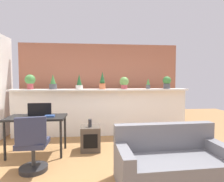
{
  "coord_description": "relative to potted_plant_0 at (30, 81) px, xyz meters",
  "views": [
    {
      "loc": [
        -0.19,
        -2.86,
        1.46
      ],
      "look_at": [
        0.19,
        1.02,
        1.23
      ],
      "focal_mm": 29.76,
      "sensor_mm": 36.0,
      "label": 1
    }
  ],
  "objects": [
    {
      "name": "book_on_desk",
      "position": [
        0.75,
        -1.22,
        -0.68
      ],
      "size": [
        0.18,
        0.1,
        0.04
      ],
      "primitive_type": "cube",
      "color": "#2D4C8C",
      "rests_on": "desk"
    },
    {
      "name": "ground_plane",
      "position": [
        1.79,
        -2.0,
        -1.45
      ],
      "size": [
        12.0,
        12.0,
        0.0
      ],
      "primitive_type": "plane",
      "color": "#9E7042"
    },
    {
      "name": "divider_wall",
      "position": [
        1.79,
        0.0,
        -0.85
      ],
      "size": [
        4.55,
        0.16,
        1.19
      ],
      "primitive_type": "cube",
      "color": "white",
      "rests_on": "ground"
    },
    {
      "name": "side_cube_shelf",
      "position": [
        1.53,
        -1.04,
        -1.2
      ],
      "size": [
        0.4,
        0.41,
        0.5
      ],
      "color": "#4C4238",
      "rests_on": "ground"
    },
    {
      "name": "brick_wall_behind",
      "position": [
        1.79,
        0.6,
        -0.2
      ],
      "size": [
        4.55,
        0.1,
        2.5
      ],
      "primitive_type": "cube",
      "color": "#AD664C",
      "rests_on": "ground"
    },
    {
      "name": "potted_plant_3",
      "position": [
        1.82,
        -0.06,
        -0.03
      ],
      "size": [
        0.16,
        0.16,
        0.45
      ],
      "color": "#C66B42",
      "rests_on": "plant_shelf"
    },
    {
      "name": "plant_shelf",
      "position": [
        1.79,
        -0.04,
        -0.24
      ],
      "size": [
        4.55,
        0.39,
        0.04
      ],
      "primitive_type": "cube",
      "color": "white",
      "rests_on": "divider_wall"
    },
    {
      "name": "potted_plant_2",
      "position": [
        1.23,
        -0.07,
        -0.05
      ],
      "size": [
        0.18,
        0.18,
        0.39
      ],
      "color": "silver",
      "rests_on": "plant_shelf"
    },
    {
      "name": "vase_on_shelf",
      "position": [
        1.52,
        -1.08,
        -0.87
      ],
      "size": [
        0.07,
        0.07,
        0.16
      ],
      "primitive_type": "cylinder",
      "color": "#2D2D33",
      "rests_on": "side_cube_shelf"
    },
    {
      "name": "couch",
      "position": [
        2.69,
        -2.4,
        -1.16
      ],
      "size": [
        1.59,
        0.82,
        0.8
      ],
      "color": "slate",
      "rests_on": "ground"
    },
    {
      "name": "tv_monitor",
      "position": [
        0.52,
        -1.06,
        -0.57
      ],
      "size": [
        0.45,
        0.04,
        0.25
      ],
      "primitive_type": "cube",
      "color": "black",
      "rests_on": "desk"
    },
    {
      "name": "potted_plant_5",
      "position": [
        3.04,
        -0.03,
        -0.09
      ],
      "size": [
        0.11,
        0.11,
        0.28
      ],
      "color": "#4C4C51",
      "rests_on": "plant_shelf"
    },
    {
      "name": "potted_plant_4",
      "position": [
        2.4,
        -0.03,
        -0.05
      ],
      "size": [
        0.24,
        0.24,
        0.32
      ],
      "color": "#B7474C",
      "rests_on": "plant_shelf"
    },
    {
      "name": "desk",
      "position": [
        0.48,
        -1.14,
        -0.78
      ],
      "size": [
        1.1,
        0.6,
        0.75
      ],
      "color": "black",
      "rests_on": "ground"
    },
    {
      "name": "office_chair",
      "position": [
        0.64,
        -1.89,
        -1.06
      ],
      "size": [
        0.48,
        0.48,
        0.91
      ],
      "color": "#262628",
      "rests_on": "ground"
    },
    {
      "name": "potted_plant_0",
      "position": [
        0.0,
        0.0,
        0.0
      ],
      "size": [
        0.25,
        0.25,
        0.37
      ],
      "color": "#B7474C",
      "rests_on": "plant_shelf"
    },
    {
      "name": "potted_plant_6",
      "position": [
        3.55,
        -0.06,
        -0.04
      ],
      "size": [
        0.22,
        0.22,
        0.33
      ],
      "color": "#4C4C51",
      "rests_on": "plant_shelf"
    },
    {
      "name": "potted_plant_1",
      "position": [
        0.57,
        -0.04,
        -0.06
      ],
      "size": [
        0.19,
        0.19,
        0.37
      ],
      "color": "#4C4C51",
      "rests_on": "plant_shelf"
    }
  ]
}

